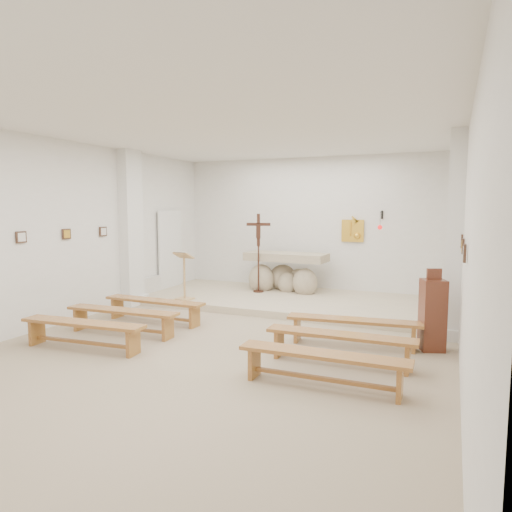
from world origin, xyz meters
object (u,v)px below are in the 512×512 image
at_px(lectern, 184,276).
at_px(bench_right_front, 353,326).
at_px(altar, 285,275).
at_px(bench_right_second, 340,341).
at_px(bench_left_third, 83,329).
at_px(crucifix_stand, 258,247).
at_px(bench_left_front, 154,305).
at_px(bench_right_third, 323,361).
at_px(donation_pedestal, 432,314).
at_px(bench_left_second, 122,316).

bearing_deg(lectern, bench_right_front, -16.28).
height_order(altar, bench_right_second, altar).
height_order(altar, bench_left_third, altar).
bearing_deg(crucifix_stand, lectern, -143.74).
distance_m(bench_left_front, bench_right_third, 4.29).
bearing_deg(bench_right_front, crucifix_stand, 128.08).
distance_m(donation_pedestal, bench_right_front, 1.22).
height_order(lectern, bench_right_third, lectern).
bearing_deg(bench_right_front, bench_left_front, 173.67).
relative_size(bench_right_front, bench_left_second, 1.00).
xyz_separation_m(altar, lectern, (-1.70, -1.98, 0.15)).
distance_m(lectern, bench_right_front, 4.37).
distance_m(altar, crucifix_stand, 0.99).
bearing_deg(bench_left_second, bench_right_third, -16.80).
bearing_deg(crucifix_stand, bench_left_front, -123.85).
bearing_deg(donation_pedestal, bench_left_third, -177.40).
xyz_separation_m(donation_pedestal, bench_right_third, (-1.17, -2.15, -0.23)).
distance_m(donation_pedestal, bench_left_front, 5.04).
bearing_deg(bench_left_third, bench_right_second, 9.02).
height_order(bench_left_second, bench_left_third, same).
relative_size(lectern, bench_left_front, 0.52).
height_order(bench_right_second, bench_right_third, same).
bearing_deg(bench_left_front, bench_right_front, 1.15).
bearing_deg(bench_left_third, altar, 70.06).
height_order(bench_left_front, bench_left_second, same).
bearing_deg(bench_left_third, bench_left_front, 85.44).
relative_size(donation_pedestal, bench_right_third, 0.61).
xyz_separation_m(crucifix_stand, bench_right_front, (2.94, -3.00, -0.93)).
distance_m(donation_pedestal, bench_right_third, 2.46).
bearing_deg(bench_left_third, crucifix_stand, 74.73).
xyz_separation_m(crucifix_stand, bench_right_third, (2.94, -4.87, -0.93)).
height_order(altar, crucifix_stand, crucifix_stand).
height_order(crucifix_stand, bench_right_front, crucifix_stand).
bearing_deg(bench_right_second, donation_pedestal, 45.15).
distance_m(bench_left_front, bench_right_second, 3.97).
height_order(bench_left_front, bench_right_second, same).
bearing_deg(bench_right_front, bench_right_third, -96.33).
xyz_separation_m(crucifix_stand, bench_left_second, (-0.92, -3.94, -0.93)).
relative_size(crucifix_stand, bench_right_third, 0.91).
height_order(donation_pedestal, bench_left_third, donation_pedestal).
relative_size(lectern, bench_left_third, 0.52).
bearing_deg(bench_right_front, donation_pedestal, 7.24).
bearing_deg(altar, bench_right_front, -53.07).
bearing_deg(crucifix_stand, donation_pedestal, -50.30).
relative_size(donation_pedestal, bench_left_front, 0.61).
distance_m(bench_left_front, bench_left_second, 0.93).
distance_m(altar, lectern, 2.62).
xyz_separation_m(bench_right_front, bench_left_second, (-3.86, -0.93, 0.00)).
height_order(crucifix_stand, bench_left_front, crucifix_stand).
height_order(bench_right_second, bench_left_third, same).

